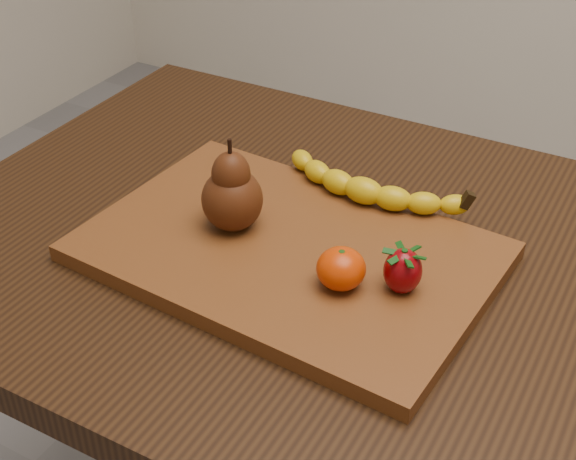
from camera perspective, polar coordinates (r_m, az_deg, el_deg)
The scene contains 6 objects.
table at distance 0.99m, azimuth 3.46°, elevation -6.03°, with size 1.00×0.70×0.76m.
cutting_board at distance 0.91m, azimuth 0.00°, elevation -1.55°, with size 0.45×0.30×0.02m, color brown.
banana at distance 0.98m, azimuth 5.40°, elevation 2.80°, with size 0.21×0.05×0.03m, color #E0BC0A, non-canonical shape.
pear at distance 0.91m, azimuth -4.04°, elevation 3.24°, with size 0.07×0.07×0.11m, color #481F0B, non-canonical shape.
mandarin at distance 0.83m, azimuth 3.80°, elevation -2.76°, with size 0.05×0.05×0.04m, color #CA3302.
strawberry at distance 0.84m, azimuth 8.17°, elevation -2.79°, with size 0.04×0.04×0.05m, color #7D0308, non-canonical shape.
Camera 1 is at (0.31, -0.69, 1.31)m, focal length 50.00 mm.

